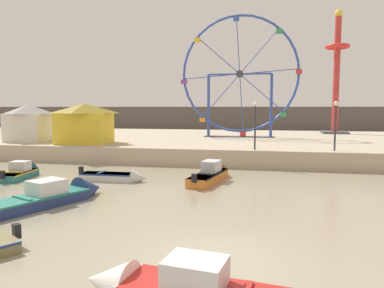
{
  "coord_description": "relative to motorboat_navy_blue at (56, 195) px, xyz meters",
  "views": [
    {
      "loc": [
        1.38,
        -9.89,
        4.18
      ],
      "look_at": [
        -2.7,
        10.43,
        2.16
      ],
      "focal_mm": 34.48,
      "sensor_mm": 36.0,
      "label": 1
    }
  ],
  "objects": [
    {
      "name": "ground_plane",
      "position": [
        7.69,
        -4.66,
        -0.34
      ],
      "size": [
        240.0,
        240.0,
        0.0
      ],
      "primitive_type": "plane",
      "color": "gray"
    },
    {
      "name": "quay_promenade",
      "position": [
        7.69,
        22.59,
        0.3
      ],
      "size": [
        110.0,
        23.82,
        1.28
      ],
      "primitive_type": "cube",
      "color": "#B7A88E",
      "rests_on": "ground_plane"
    },
    {
      "name": "distant_town_skyline",
      "position": [
        7.69,
        49.74,
        1.86
      ],
      "size": [
        140.0,
        3.0,
        4.4
      ],
      "primitive_type": "cube",
      "color": "#564C47",
      "rests_on": "ground_plane"
    },
    {
      "name": "motorboat_navy_blue",
      "position": [
        0.0,
        0.0,
        0.0
      ],
      "size": [
        3.6,
        5.9,
        1.54
      ],
      "rotation": [
        0.0,
        0.0,
        1.17
      ],
      "color": "navy",
      "rests_on": "ground_plane"
    },
    {
      "name": "motorboat_orange_hull",
      "position": [
        6.06,
        6.52,
        0.03
      ],
      "size": [
        2.02,
        5.54,
        1.43
      ],
      "rotation": [
        0.0,
        0.0,
        1.39
      ],
      "color": "orange",
      "rests_on": "ground_plane"
    },
    {
      "name": "motorboat_pale_grey",
      "position": [
        0.77,
        5.0,
        -0.08
      ],
      "size": [
        4.08,
        1.11,
        1.04
      ],
      "rotation": [
        0.0,
        0.0,
        0.02
      ],
      "color": "silver",
      "rests_on": "ground_plane"
    },
    {
      "name": "motorboat_teal_painted",
      "position": [
        -5.43,
        5.19,
        -0.04
      ],
      "size": [
        1.68,
        3.93,
        1.38
      ],
      "rotation": [
        0.0,
        0.0,
        1.7
      ],
      "color": "teal",
      "rests_on": "ground_plane"
    },
    {
      "name": "ferris_wheel_blue_frame",
      "position": [
        6.43,
        22.54,
        6.98
      ],
      "size": [
        11.83,
        1.2,
        12.02
      ],
      "color": "#334CA8",
      "rests_on": "quay_promenade"
    },
    {
      "name": "drop_tower_red_tower",
      "position": [
        16.79,
        30.07,
        7.72
      ],
      "size": [
        2.8,
        2.8,
        13.84
      ],
      "color": "#BC332D",
      "rests_on": "quay_promenade"
    },
    {
      "name": "carnival_booth_yellow_awning",
      "position": [
        -5.59,
        13.45,
        2.65
      ],
      "size": [
        4.7,
        4.1,
        3.28
      ],
      "rotation": [
        0.0,
        0.0,
        0.1
      ],
      "color": "yellow",
      "rests_on": "quay_promenade"
    },
    {
      "name": "carnival_booth_white_ticket",
      "position": [
        -11.19,
        14.15,
        2.61
      ],
      "size": [
        3.73,
        3.34,
        3.2
      ],
      "rotation": [
        0.0,
        0.0,
        0.03
      ],
      "color": "silver",
      "rests_on": "quay_promenade"
    },
    {
      "name": "promenade_lamp_near",
      "position": [
        13.67,
        11.77,
        3.19
      ],
      "size": [
        0.32,
        0.32,
        3.37
      ],
      "color": "#2D2D33",
      "rests_on": "quay_promenade"
    },
    {
      "name": "promenade_lamp_far",
      "position": [
        8.33,
        11.41,
        3.17
      ],
      "size": [
        0.32,
        0.32,
        3.34
      ],
      "color": "#2D2D33",
      "rests_on": "quay_promenade"
    }
  ]
}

